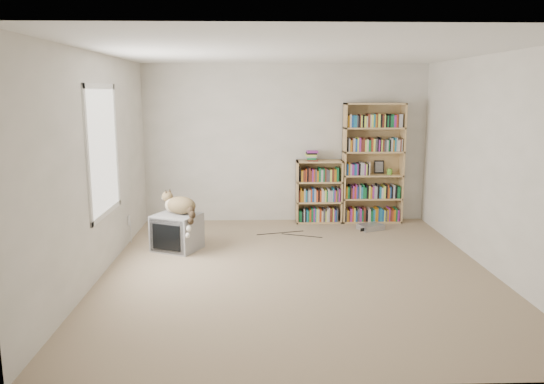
{
  "coord_description": "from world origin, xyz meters",
  "views": [
    {
      "loc": [
        -0.48,
        -5.94,
        2.07
      ],
      "look_at": [
        -0.26,
        1.0,
        0.75
      ],
      "focal_mm": 35.0,
      "sensor_mm": 36.0,
      "label": 1
    }
  ],
  "objects_px": {
    "dvd_player": "(371,227)",
    "cat": "(182,208)",
    "bookcase_tall": "(372,166)",
    "crt_tv": "(177,232)",
    "bookcase_short": "(319,193)"
  },
  "relations": [
    {
      "from": "crt_tv",
      "to": "cat",
      "type": "height_order",
      "value": "cat"
    },
    {
      "from": "crt_tv",
      "to": "bookcase_short",
      "type": "xyz_separation_m",
      "value": [
        2.05,
        1.47,
        0.23
      ]
    },
    {
      "from": "cat",
      "to": "bookcase_tall",
      "type": "relative_size",
      "value": 0.34
    },
    {
      "from": "crt_tv",
      "to": "dvd_player",
      "type": "bearing_deg",
      "value": 43.24
    },
    {
      "from": "bookcase_short",
      "to": "dvd_player",
      "type": "bearing_deg",
      "value": -35.2
    },
    {
      "from": "crt_tv",
      "to": "bookcase_short",
      "type": "height_order",
      "value": "bookcase_short"
    },
    {
      "from": "crt_tv",
      "to": "bookcase_short",
      "type": "bearing_deg",
      "value": 60.07
    },
    {
      "from": "bookcase_short",
      "to": "dvd_player",
      "type": "relative_size",
      "value": 2.79
    },
    {
      "from": "cat",
      "to": "bookcase_tall",
      "type": "xyz_separation_m",
      "value": [
        2.83,
        1.48,
        0.33
      ]
    },
    {
      "from": "bookcase_short",
      "to": "dvd_player",
      "type": "xyz_separation_m",
      "value": [
        0.74,
        -0.52,
        -0.42
      ]
    },
    {
      "from": "bookcase_tall",
      "to": "cat",
      "type": "bearing_deg",
      "value": -152.38
    },
    {
      "from": "bookcase_tall",
      "to": "dvd_player",
      "type": "bearing_deg",
      "value": -102.19
    },
    {
      "from": "dvd_player",
      "to": "crt_tv",
      "type": "bearing_deg",
      "value": 175.31
    },
    {
      "from": "crt_tv",
      "to": "bookcase_short",
      "type": "distance_m",
      "value": 2.54
    },
    {
      "from": "dvd_player",
      "to": "cat",
      "type": "bearing_deg",
      "value": 175.96
    }
  ]
}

